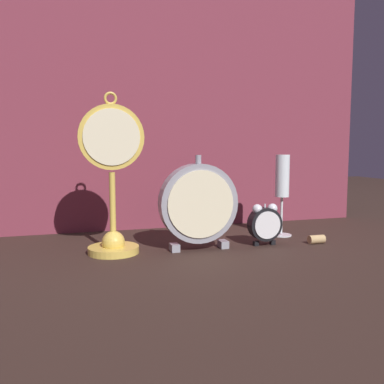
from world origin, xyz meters
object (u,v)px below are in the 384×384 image
pocket_watch_on_stand (112,187)px  alarm_clock_twin_bell (265,222)px  mantel_clock_silver (199,204)px  champagne_flute (282,183)px  wine_cork (316,239)px

pocket_watch_on_stand → alarm_clock_twin_bell: pocket_watch_on_stand is taller
alarm_clock_twin_bell → mantel_clock_silver: (-0.17, 0.00, 0.05)m
alarm_clock_twin_bell → champagne_flute: 0.16m
mantel_clock_silver → wine_cork: 0.32m
alarm_clock_twin_bell → wine_cork: alarm_clock_twin_bell is taller
pocket_watch_on_stand → alarm_clock_twin_bell: (0.37, -0.03, -0.10)m
mantel_clock_silver → champagne_flute: mantel_clock_silver is taller
alarm_clock_twin_bell → wine_cork: size_ratio=2.51×
wine_cork → champagne_flute: bearing=108.9°
alarm_clock_twin_bell → wine_cork: 0.15m
pocket_watch_on_stand → alarm_clock_twin_bell: 0.39m
pocket_watch_on_stand → champagne_flute: pocket_watch_on_stand is taller
pocket_watch_on_stand → champagne_flute: (0.47, 0.06, -0.01)m
mantel_clock_silver → wine_cork: mantel_clock_silver is taller
champagne_flute → wine_cork: champagne_flute is taller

